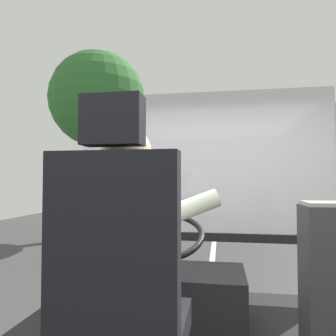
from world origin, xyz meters
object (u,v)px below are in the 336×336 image
(bus_driver, at_px, (129,245))
(steering_console, at_px, (169,294))
(driver_seat, at_px, (121,302))
(fare_box, at_px, (326,290))
(parked_car_green, at_px, (333,208))

(bus_driver, xyz_separation_m, steering_console, (0.00, 1.04, -0.57))
(driver_seat, relative_size, fare_box, 1.45)
(bus_driver, relative_size, steering_console, 0.71)
(bus_driver, distance_m, steering_console, 1.19)
(bus_driver, distance_m, fare_box, 1.14)
(bus_driver, relative_size, parked_car_green, 0.18)
(driver_seat, xyz_separation_m, fare_box, (0.94, 0.66, -0.13))
(driver_seat, relative_size, bus_driver, 1.76)
(steering_console, distance_m, fare_box, 1.08)
(steering_console, bearing_deg, bus_driver, -90.00)
(driver_seat, distance_m, bus_driver, 0.22)
(driver_seat, xyz_separation_m, steering_console, (0.00, 1.14, -0.37))
(fare_box, height_order, parked_car_green, fare_box)
(parked_car_green, bearing_deg, steering_console, -113.58)
(driver_seat, bearing_deg, steering_console, 90.00)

